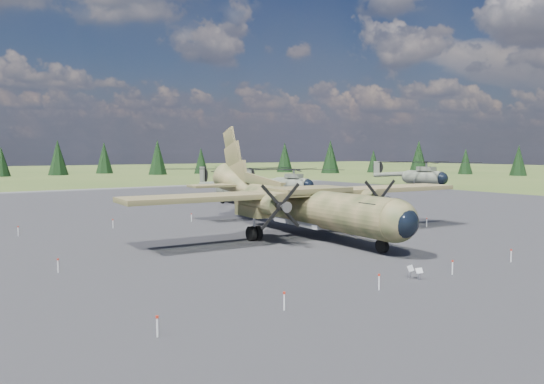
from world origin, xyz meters
TOP-DOWN VIEW (x-y plane):
  - ground at (0.00, 0.00)m, footprint 500.00×500.00m
  - apron at (0.00, 10.00)m, footprint 120.00×120.00m
  - transport_plane at (3.85, 3.09)m, footprint 31.26×28.35m
  - helicopter_near at (13.14, 29.37)m, footprint 20.62×23.34m
  - helicopter_mid at (29.06, 37.72)m, footprint 20.26×21.24m
  - helicopter_far at (59.95, 35.75)m, footprint 21.46×24.53m
  - info_placard_left at (-0.56, -13.21)m, footprint 0.45×0.25m
  - info_placard_right at (-0.75, -12.76)m, footprint 0.52×0.30m
  - barrier_fence at (-0.46, -0.08)m, footprint 33.12×29.62m
  - treeline at (-0.87, 4.84)m, footprint 279.97×286.14m

SIDE VIEW (x-z plane):
  - ground at x=0.00m, z-range 0.00..0.00m
  - apron at x=0.00m, z-range -0.02..0.02m
  - info_placard_left at x=-0.56m, z-range 0.11..0.78m
  - barrier_fence at x=-0.46m, z-range 0.08..0.93m
  - info_placard_right at x=-0.75m, z-range 0.13..0.89m
  - transport_plane at x=3.85m, z-range -2.19..8.11m
  - helicopter_mid at x=29.06m, z-range 0.89..5.13m
  - helicopter_near at x=13.14m, z-range 1.02..5.91m
  - helicopter_far at x=59.95m, z-range 1.08..6.23m
  - treeline at x=-0.87m, z-range -0.68..10.24m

